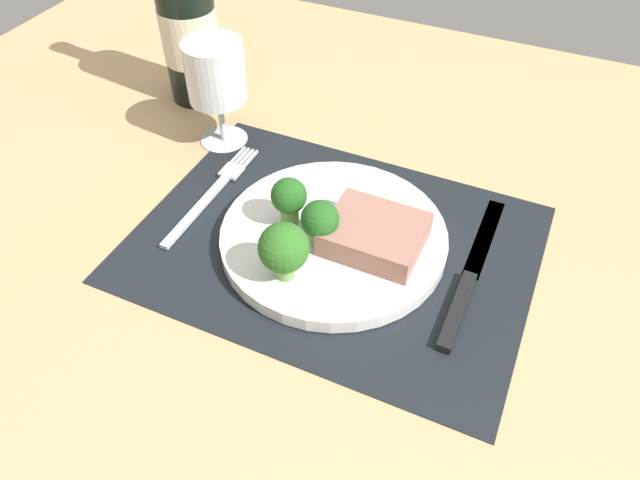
# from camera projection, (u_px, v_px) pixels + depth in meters

# --- Properties ---
(ground_plane) EXTENTS (1.40, 1.10, 0.03)m
(ground_plane) POSITION_uv_depth(u_px,v_px,m) (333.00, 253.00, 0.66)
(ground_plane) COLOR tan
(placemat) EXTENTS (0.42, 0.32, 0.00)m
(placemat) POSITION_uv_depth(u_px,v_px,m) (333.00, 243.00, 0.65)
(placemat) COLOR black
(placemat) RESTS_ON ground_plane
(plate) EXTENTS (0.24, 0.24, 0.02)m
(plate) POSITION_uv_depth(u_px,v_px,m) (334.00, 237.00, 0.64)
(plate) COLOR white
(plate) RESTS_ON placemat
(steak) EXTENTS (0.10, 0.08, 0.03)m
(steak) POSITION_uv_depth(u_px,v_px,m) (374.00, 234.00, 0.61)
(steak) COLOR #9E6B5B
(steak) RESTS_ON plate
(broccoli_back_left) EXTENTS (0.04, 0.04, 0.05)m
(broccoli_back_left) POSITION_uv_depth(u_px,v_px,m) (320.00, 221.00, 0.60)
(broccoli_back_left) COLOR #6B994C
(broccoli_back_left) RESTS_ON plate
(broccoli_near_fork) EXTENTS (0.05, 0.05, 0.06)m
(broccoli_near_fork) POSITION_uv_depth(u_px,v_px,m) (284.00, 249.00, 0.56)
(broccoli_near_fork) COLOR #6B994C
(broccoli_near_fork) RESTS_ON plate
(broccoli_center) EXTENTS (0.04, 0.04, 0.06)m
(broccoli_center) POSITION_uv_depth(u_px,v_px,m) (289.00, 198.00, 0.62)
(broccoli_center) COLOR #6B994C
(broccoli_center) RESTS_ON plate
(fork) EXTENTS (0.02, 0.19, 0.01)m
(fork) POSITION_uv_depth(u_px,v_px,m) (213.00, 192.00, 0.70)
(fork) COLOR silver
(fork) RESTS_ON placemat
(knife) EXTENTS (0.02, 0.23, 0.01)m
(knife) POSITION_uv_depth(u_px,v_px,m) (469.00, 279.00, 0.60)
(knife) COLOR black
(knife) RESTS_ON placemat
(wine_bottle) EXTENTS (0.08, 0.08, 0.31)m
(wine_bottle) POSITION_uv_depth(u_px,v_px,m) (188.00, 22.00, 0.78)
(wine_bottle) COLOR black
(wine_bottle) RESTS_ON ground_plane
(wine_glass) EXTENTS (0.07, 0.07, 0.14)m
(wine_glass) POSITION_uv_depth(u_px,v_px,m) (216.00, 78.00, 0.72)
(wine_glass) COLOR silver
(wine_glass) RESTS_ON ground_plane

